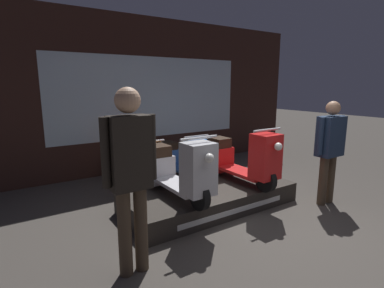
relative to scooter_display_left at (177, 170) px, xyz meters
The scene contains 9 objects.
ground_plane 1.47m from the scooter_display_left, 48.04° to the right, with size 30.00×30.00×0.00m, color #423D38.
shop_wall_back 2.82m from the scooter_display_left, 70.89° to the left, with size 7.90×0.09×3.20m.
display_platform 0.78m from the scooter_display_left, ahead, with size 2.59×1.13×0.29m.
scooter_display_left is the anchor object (origin of this frame).
scooter_display_right 1.17m from the scooter_display_left, ahead, with size 0.52×1.55×0.92m.
scooter_backrow_0 1.54m from the scooter_display_left, 87.36° to the left, with size 0.52×1.55×0.92m.
scooter_backrow_1 1.83m from the scooter_display_left, 56.60° to the left, with size 0.52×1.55×0.92m.
person_left_browsing 1.38m from the scooter_display_left, 139.25° to the right, with size 0.53×0.24×1.81m.
person_right_browsing 2.35m from the scooter_display_left, 21.78° to the right, with size 0.58×0.24×1.59m.
Camera 1 is at (-2.88, -2.44, 1.83)m, focal length 28.00 mm.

